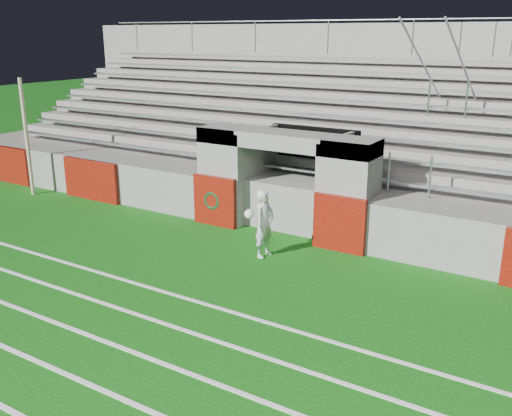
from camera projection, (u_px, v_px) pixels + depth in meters
The scene contains 5 objects.
ground at pixel (203, 277), 12.10m from camera, with size 90.00×90.00×0.00m, color #0E510D.
field_post at pixel (27, 138), 17.80m from camera, with size 0.12×0.12×3.67m, color #C1AE90.
stadium_structure at pixel (353, 147), 18.14m from camera, with size 26.00×8.48×5.42m.
goalkeeper_with_ball at pixel (264, 223), 13.03m from camera, with size 0.60×0.62×1.58m.
hose_coil at pixel (213, 200), 15.21m from camera, with size 0.51×0.14×0.53m.
Camera 1 is at (6.81, -8.88, 4.96)m, focal length 40.00 mm.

